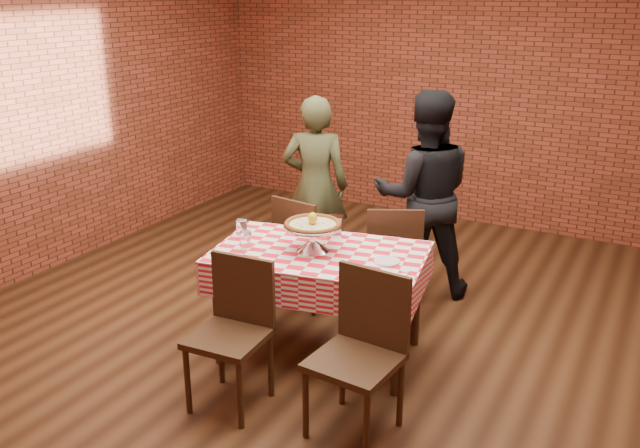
% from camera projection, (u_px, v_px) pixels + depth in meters
% --- Properties ---
extents(ground, '(6.00, 6.00, 0.00)m').
position_uv_depth(ground, '(324.00, 335.00, 4.91)').
color(ground, black).
rests_on(ground, ground).
extents(back_wall, '(5.50, 0.00, 5.50)m').
position_uv_depth(back_wall, '(462.00, 85.00, 6.92)').
color(back_wall, brown).
rests_on(back_wall, ground).
extents(table, '(1.48, 1.04, 0.75)m').
position_uv_depth(table, '(320.00, 304.00, 4.54)').
color(table, '#382313').
rests_on(table, ground).
extents(tablecloth, '(1.52, 1.08, 0.23)m').
position_uv_depth(tablecloth, '(320.00, 268.00, 4.45)').
color(tablecloth, red).
rests_on(tablecloth, table).
extents(pizza_stand, '(0.42, 0.42, 0.17)m').
position_uv_depth(pizza_stand, '(313.00, 238.00, 4.40)').
color(pizza_stand, silver).
rests_on(pizza_stand, tablecloth).
extents(pizza, '(0.40, 0.40, 0.03)m').
position_uv_depth(pizza, '(313.00, 225.00, 4.37)').
color(pizza, beige).
rests_on(pizza, pizza_stand).
extents(lemon, '(0.07, 0.07, 0.08)m').
position_uv_depth(lemon, '(313.00, 218.00, 4.35)').
color(lemon, yellow).
rests_on(lemon, pizza).
extents(water_glass_left, '(0.09, 0.09, 0.12)m').
position_uv_depth(water_glass_left, '(246.00, 240.00, 4.44)').
color(water_glass_left, white).
rests_on(water_glass_left, tablecloth).
extents(water_glass_right, '(0.09, 0.09, 0.12)m').
position_uv_depth(water_glass_right, '(242.00, 228.00, 4.65)').
color(water_glass_right, white).
rests_on(water_glass_right, tablecloth).
extents(side_plate, '(0.19, 0.19, 0.01)m').
position_uv_depth(side_plate, '(387.00, 261.00, 4.24)').
color(side_plate, white).
rests_on(side_plate, tablecloth).
extents(sweetener_packet_a, '(0.06, 0.06, 0.00)m').
position_uv_depth(sweetener_packet_a, '(403.00, 275.00, 4.05)').
color(sweetener_packet_a, white).
rests_on(sweetener_packet_a, tablecloth).
extents(sweetener_packet_b, '(0.05, 0.04, 0.00)m').
position_uv_depth(sweetener_packet_b, '(405.00, 271.00, 4.10)').
color(sweetener_packet_b, white).
rests_on(sweetener_packet_b, tablecloth).
extents(condiment_caddy, '(0.13, 0.11, 0.15)m').
position_uv_depth(condiment_caddy, '(335.00, 226.00, 4.65)').
color(condiment_caddy, silver).
rests_on(condiment_caddy, tablecloth).
extents(chair_near_left, '(0.44, 0.44, 0.90)m').
position_uv_depth(chair_near_left, '(228.00, 338.00, 3.95)').
color(chair_near_left, '#382313').
rests_on(chair_near_left, ground).
extents(chair_near_right, '(0.49, 0.49, 0.93)m').
position_uv_depth(chair_near_right, '(354.00, 359.00, 3.69)').
color(chair_near_right, '#382313').
rests_on(chair_near_right, ground).
extents(chair_far_left, '(0.48, 0.48, 0.90)m').
position_uv_depth(chair_far_left, '(309.00, 249.00, 5.29)').
color(chair_far_left, '#382313').
rests_on(chair_far_left, ground).
extents(chair_far_right, '(0.55, 0.55, 0.89)m').
position_uv_depth(chair_far_right, '(392.00, 258.00, 5.14)').
color(chair_far_right, '#382313').
rests_on(chair_far_right, ground).
extents(diner_olive, '(0.67, 0.56, 1.56)m').
position_uv_depth(diner_olive, '(315.00, 186.00, 5.79)').
color(diner_olive, '#424729').
rests_on(diner_olive, ground).
extents(diner_black, '(1.01, 0.93, 1.67)m').
position_uv_depth(diner_black, '(424.00, 195.00, 5.36)').
color(diner_black, black).
rests_on(diner_black, ground).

